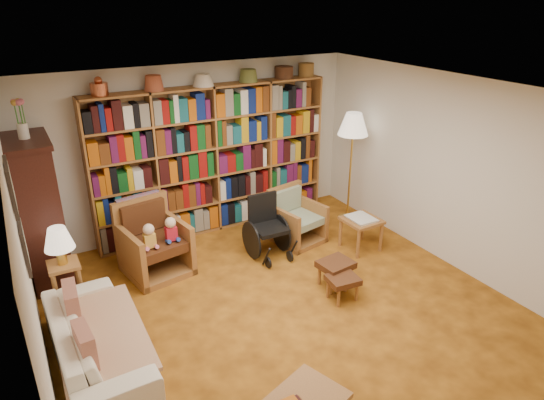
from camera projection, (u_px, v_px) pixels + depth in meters
floor at (281, 306)px, 5.70m from camera, size 5.00×5.00×0.00m
ceiling at (283, 93)px, 4.72m from camera, size 5.00×5.00×0.00m
wall_back at (197, 149)px, 7.21m from camera, size 5.00×0.00×5.00m
wall_front at (473, 346)px, 3.21m from camera, size 5.00×0.00×5.00m
wall_left at (26, 270)px, 4.08m from camera, size 0.00×5.00×5.00m
wall_right at (446, 171)px, 6.34m from camera, size 0.00×5.00×5.00m
bookshelf at (214, 155)px, 7.20m from camera, size 3.60×0.30×2.42m
curio_cabinet at (40, 210)px, 5.91m from camera, size 0.50×0.95×2.40m
framed_pictures at (18, 216)px, 4.19m from camera, size 0.03×0.52×0.97m
sofa at (96, 340)px, 4.74m from camera, size 1.90×0.79×0.55m
sofa_throw at (101, 336)px, 4.76m from camera, size 0.84×1.53×0.04m
cushion_left at (73, 310)px, 4.90m from camera, size 0.16×0.42×0.41m
cushion_right at (86, 351)px, 4.33m from camera, size 0.15×0.40×0.39m
side_table_lamp at (66, 276)px, 5.59m from camera, size 0.34×0.34×0.56m
table_lamp at (58, 240)px, 5.40m from camera, size 0.33×0.33×0.45m
armchair_leather at (153, 242)px, 6.34m from camera, size 0.89×0.93×0.97m
armchair_sage at (295, 220)px, 7.17m from camera, size 0.77×0.78×0.80m
wheelchair at (267, 228)px, 6.70m from camera, size 0.50×0.70×0.87m
floor_lamp at (353, 129)px, 7.31m from camera, size 0.46×0.46×1.75m
side_table_papers at (361, 224)px, 6.84m from camera, size 0.49×0.49×0.50m
footstool_a at (336, 266)px, 6.00m from camera, size 0.44×0.39×0.35m
footstool_b at (343, 281)px, 5.75m from camera, size 0.39×0.34×0.30m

